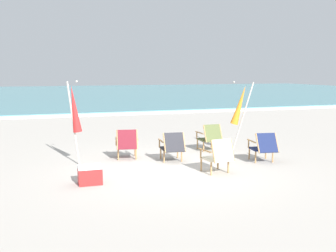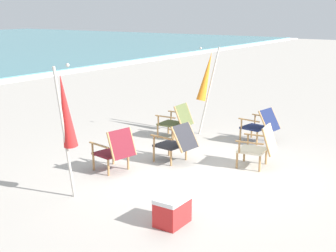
{
  "view_description": "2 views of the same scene",
  "coord_description": "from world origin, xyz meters",
  "px_view_note": "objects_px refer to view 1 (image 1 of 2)",
  "views": [
    {
      "loc": [
        -2.96,
        -8.8,
        2.34
      ],
      "look_at": [
        0.52,
        1.78,
        0.78
      ],
      "focal_mm": 42.0,
      "sensor_mm": 36.0,
      "label": 1
    },
    {
      "loc": [
        -7.0,
        -4.01,
        2.89
      ],
      "look_at": [
        0.89,
        1.28,
        0.51
      ],
      "focal_mm": 50.0,
      "sensor_mm": 36.0,
      "label": 2
    }
  ],
  "objects_px": {
    "umbrella_furled_red": "(74,110)",
    "beach_chair_far_center": "(218,155)",
    "beach_chair_back_left": "(173,146)",
    "beach_chair_back_right": "(127,143)",
    "beach_chair_front_left": "(210,137)",
    "beach_chair_front_right": "(264,146)",
    "umbrella_furled_orange": "(240,106)",
    "cooler_box": "(90,175)"
  },
  "relations": [
    {
      "from": "beach_chair_front_right",
      "to": "beach_chair_back_right",
      "type": "height_order",
      "value": "beach_chair_back_right"
    },
    {
      "from": "beach_chair_back_right",
      "to": "umbrella_furled_red",
      "type": "distance_m",
      "value": 1.66
    },
    {
      "from": "beach_chair_front_right",
      "to": "beach_chair_back_right",
      "type": "distance_m",
      "value": 3.57
    },
    {
      "from": "beach_chair_back_left",
      "to": "cooler_box",
      "type": "relative_size",
      "value": 1.66
    },
    {
      "from": "beach_chair_back_right",
      "to": "umbrella_furled_red",
      "type": "xyz_separation_m",
      "value": [
        -1.35,
        -0.18,
        0.95
      ]
    },
    {
      "from": "beach_chair_front_left",
      "to": "beach_chair_back_right",
      "type": "bearing_deg",
      "value": -172.71
    },
    {
      "from": "beach_chair_front_left",
      "to": "umbrella_furled_orange",
      "type": "bearing_deg",
      "value": -21.72
    },
    {
      "from": "umbrella_furled_orange",
      "to": "cooler_box",
      "type": "bearing_deg",
      "value": -155.85
    },
    {
      "from": "beach_chair_far_center",
      "to": "umbrella_furled_red",
      "type": "distance_m",
      "value": 3.7
    },
    {
      "from": "beach_chair_front_right",
      "to": "umbrella_furled_orange",
      "type": "bearing_deg",
      "value": 87.09
    },
    {
      "from": "beach_chair_front_right",
      "to": "beach_chair_back_left",
      "type": "xyz_separation_m",
      "value": [
        -2.21,
        0.8,
        -0.0
      ]
    },
    {
      "from": "beach_chair_front_left",
      "to": "beach_chair_far_center",
      "type": "bearing_deg",
      "value": -110.02
    },
    {
      "from": "beach_chair_front_right",
      "to": "beach_chair_far_center",
      "type": "bearing_deg",
      "value": -157.94
    },
    {
      "from": "beach_chair_front_left",
      "to": "beach_chair_back_right",
      "type": "height_order",
      "value": "beach_chair_back_right"
    },
    {
      "from": "beach_chair_back_left",
      "to": "beach_chair_back_right",
      "type": "height_order",
      "value": "beach_chair_back_right"
    },
    {
      "from": "beach_chair_far_center",
      "to": "umbrella_furled_orange",
      "type": "relative_size",
      "value": 0.4
    },
    {
      "from": "beach_chair_far_center",
      "to": "beach_chair_front_right",
      "type": "xyz_separation_m",
      "value": [
        1.59,
        0.65,
        -0.01
      ]
    },
    {
      "from": "cooler_box",
      "to": "beach_chair_back_right",
      "type": "bearing_deg",
      "value": 58.89
    },
    {
      "from": "beach_chair_back_right",
      "to": "beach_chair_front_left",
      "type": "bearing_deg",
      "value": 7.29
    },
    {
      "from": "beach_chair_back_left",
      "to": "cooler_box",
      "type": "xyz_separation_m",
      "value": [
        -2.29,
        -1.4,
        -0.22
      ]
    },
    {
      "from": "cooler_box",
      "to": "beach_chair_front_right",
      "type": "bearing_deg",
      "value": 7.6
    },
    {
      "from": "beach_chair_front_left",
      "to": "cooler_box",
      "type": "height_order",
      "value": "beach_chair_front_left"
    },
    {
      "from": "beach_chair_front_left",
      "to": "beach_chair_front_right",
      "type": "distance_m",
      "value": 1.9
    },
    {
      "from": "beach_chair_front_left",
      "to": "umbrella_furled_orange",
      "type": "height_order",
      "value": "umbrella_furled_orange"
    },
    {
      "from": "beach_chair_back_left",
      "to": "umbrella_furled_orange",
      "type": "bearing_deg",
      "value": 15.85
    },
    {
      "from": "beach_chair_front_left",
      "to": "beach_chair_front_right",
      "type": "xyz_separation_m",
      "value": [
        0.71,
        -1.76,
        -0.01
      ]
    },
    {
      "from": "beach_chair_back_right",
      "to": "beach_chair_back_left",
      "type": "bearing_deg",
      "value": -30.76
    },
    {
      "from": "beach_chair_back_right",
      "to": "umbrella_furled_red",
      "type": "height_order",
      "value": "umbrella_furled_red"
    },
    {
      "from": "beach_chair_front_right",
      "to": "beach_chair_back_left",
      "type": "relative_size",
      "value": 1.03
    },
    {
      "from": "beach_chair_far_center",
      "to": "umbrella_furled_red",
      "type": "height_order",
      "value": "umbrella_furled_red"
    },
    {
      "from": "beach_chair_front_right",
      "to": "beach_chair_back_right",
      "type": "xyz_separation_m",
      "value": [
        -3.27,
        1.44,
        0.01
      ]
    },
    {
      "from": "beach_chair_back_left",
      "to": "umbrella_furled_red",
      "type": "xyz_separation_m",
      "value": [
        -2.42,
        0.45,
        0.96
      ]
    },
    {
      "from": "umbrella_furled_red",
      "to": "beach_chair_front_left",
      "type": "bearing_deg",
      "value": 7.46
    },
    {
      "from": "beach_chair_back_right",
      "to": "beach_chair_front_right",
      "type": "bearing_deg",
      "value": -23.71
    },
    {
      "from": "beach_chair_far_center",
      "to": "beach_chair_front_right",
      "type": "relative_size",
      "value": 0.98
    },
    {
      "from": "beach_chair_front_left",
      "to": "beach_chair_back_right",
      "type": "xyz_separation_m",
      "value": [
        -2.56,
        -0.33,
        0.0
      ]
    },
    {
      "from": "beach_chair_front_left",
      "to": "beach_chair_back_left",
      "type": "distance_m",
      "value": 1.78
    },
    {
      "from": "beach_chair_front_right",
      "to": "umbrella_furled_red",
      "type": "height_order",
      "value": "umbrella_furled_red"
    },
    {
      "from": "umbrella_furled_orange",
      "to": "beach_chair_far_center",
      "type": "bearing_deg",
      "value": -128.47
    },
    {
      "from": "beach_chair_back_right",
      "to": "umbrella_furled_orange",
      "type": "distance_m",
      "value": 3.47
    },
    {
      "from": "umbrella_furled_red",
      "to": "beach_chair_far_center",
      "type": "bearing_deg",
      "value": -32.05
    },
    {
      "from": "umbrella_furled_orange",
      "to": "umbrella_furled_red",
      "type": "distance_m",
      "value": 4.7
    }
  ]
}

